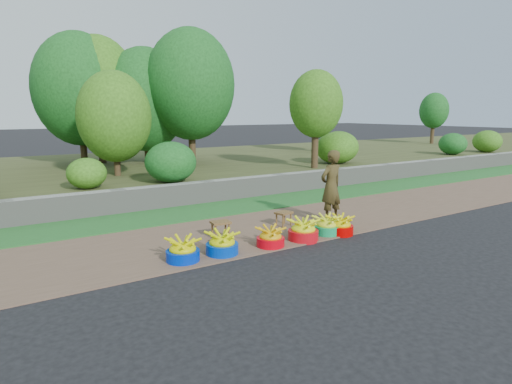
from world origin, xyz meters
TOP-DOWN VIEW (x-y plane):
  - ground_plane at (0.00, 0.00)m, footprint 120.00×120.00m
  - dirt_shoulder at (0.00, 1.25)m, footprint 80.00×2.50m
  - grass_verge at (0.00, 3.25)m, footprint 80.00×1.50m
  - retaining_wall at (0.00, 4.10)m, footprint 80.00×0.35m
  - earth_bank at (0.00, 9.00)m, footprint 80.00×10.00m
  - basin_a at (-2.26, 0.37)m, footprint 0.51×0.51m
  - basin_b at (-1.59, 0.34)m, footprint 0.52×0.52m
  - basin_c at (-0.71, 0.25)m, footprint 0.47×0.47m
  - basin_d at (-0.01, 0.24)m, footprint 0.54×0.54m
  - basin_e at (0.60, 0.30)m, footprint 0.50×0.50m
  - basin_f at (0.83, 0.18)m, footprint 0.49×0.49m
  - stool_left at (-1.18, 1.16)m, footprint 0.37×0.30m
  - stool_right at (0.26, 1.20)m, footprint 0.37×0.31m
  - vendor_woman at (1.26, 0.93)m, footprint 0.57×0.41m

SIDE VIEW (x-z plane):
  - ground_plane at x=0.00m, z-range 0.00..0.00m
  - dirt_shoulder at x=0.00m, z-range 0.00..0.02m
  - grass_verge at x=0.00m, z-range 0.00..0.04m
  - basin_c at x=-0.71m, z-range -0.02..0.34m
  - basin_f at x=0.83m, z-range -0.02..0.34m
  - basin_e at x=0.60m, z-range -0.02..0.35m
  - basin_a at x=-2.26m, z-range -0.02..0.36m
  - basin_b at x=-1.59m, z-range -0.02..0.37m
  - basin_d at x=-0.01m, z-range -0.02..0.38m
  - stool_right at x=0.26m, z-range 0.10..0.39m
  - earth_bank at x=0.00m, z-range 0.00..0.50m
  - stool_left at x=-1.18m, z-range 0.11..0.41m
  - retaining_wall at x=0.00m, z-range 0.00..0.55m
  - vendor_woman at x=1.26m, z-range 0.02..1.51m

